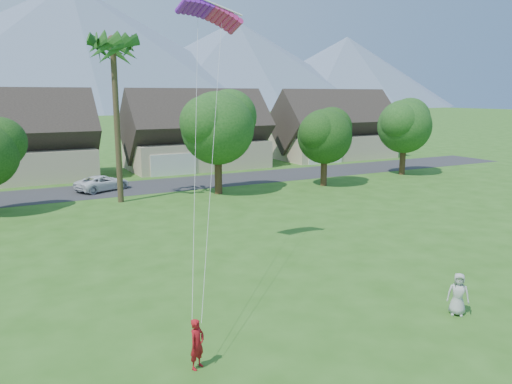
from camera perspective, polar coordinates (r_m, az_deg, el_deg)
ground at (r=16.38m, az=17.66°, el=-19.35°), size 500.00×500.00×0.00m
street at (r=45.61m, az=-14.28°, el=0.44°), size 90.00×7.00×0.01m
kite_flyer at (r=15.77m, az=-6.75°, el=-16.86°), size 0.68×0.62×1.57m
watcher at (r=20.50m, az=22.10°, el=-10.76°), size 0.93×0.93×1.63m
parked_car at (r=45.03m, az=-17.13°, el=1.00°), size 5.23×3.96×1.32m
mountain_ridge at (r=271.26m, az=-24.29°, el=14.55°), size 540.00×240.00×70.00m
houses_row at (r=53.97m, az=-16.25°, el=5.63°), size 72.75×8.19×8.86m
tree_row at (r=38.83m, az=-14.10°, el=5.92°), size 62.27×6.67×8.45m
fan_palm at (r=39.24m, az=-16.07°, el=15.99°), size 3.00×3.00×13.80m
parafoil_kite at (r=24.84m, az=-5.30°, el=19.85°), size 3.08×1.07×0.50m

